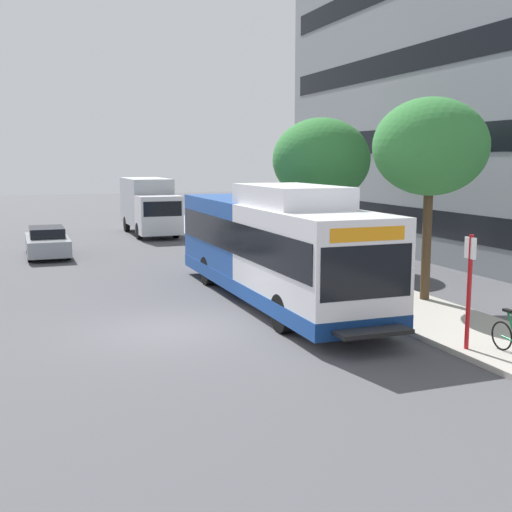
{
  "coord_description": "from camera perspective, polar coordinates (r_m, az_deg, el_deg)",
  "views": [
    {
      "loc": [
        -3.64,
        -16.09,
        4.39
      ],
      "look_at": [
        2.89,
        1.41,
        1.6
      ],
      "focal_mm": 45.72,
      "sensor_mm": 36.0,
      "label": 1
    }
  ],
  "objects": [
    {
      "name": "ground_plane",
      "position": [
        24.76,
        -11.68,
        -1.9
      ],
      "size": [
        120.0,
        120.0,
        0.0
      ],
      "primitive_type": "plane",
      "color": "#4C4C51"
    },
    {
      "name": "sidewalk_curb",
      "position": [
        24.9,
        5.18,
        -1.53
      ],
      "size": [
        3.0,
        56.0,
        0.14
      ],
      "primitive_type": "cube",
      "color": "#A8A399",
      "rests_on": "ground"
    },
    {
      "name": "transit_bus",
      "position": [
        20.04,
        1.46,
        0.79
      ],
      "size": [
        2.58,
        12.25,
        3.65
      ],
      "color": "white",
      "rests_on": "ground"
    },
    {
      "name": "bus_stop_sign_pole",
      "position": [
        15.28,
        18.15,
        -2.27
      ],
      "size": [
        0.1,
        0.36,
        2.6
      ],
      "color": "red",
      "rests_on": "sidewalk_curb"
    },
    {
      "name": "street_tree_near_stop",
      "position": [
        20.21,
        15.0,
        9.16
      ],
      "size": [
        3.41,
        3.41,
        6.06
      ],
      "color": "#4C3823",
      "rests_on": "sidewalk_curb"
    },
    {
      "name": "street_tree_mid_block",
      "position": [
        26.81,
        5.73,
        8.36
      ],
      "size": [
        3.96,
        3.96,
        5.9
      ],
      "color": "#4C3823",
      "rests_on": "sidewalk_curb"
    },
    {
      "name": "parked_car_far_lane",
      "position": [
        30.99,
        -17.8,
        1.18
      ],
      "size": [
        1.8,
        4.5,
        1.33
      ],
      "color": "#93999E",
      "rests_on": "ground"
    },
    {
      "name": "box_truck_background",
      "position": [
        38.64,
        -9.33,
        4.46
      ],
      "size": [
        2.32,
        7.01,
        3.25
      ],
      "color": "silver",
      "rests_on": "ground"
    },
    {
      "name": "lattice_comm_tower",
      "position": [
        49.56,
        6.23,
        15.59
      ],
      "size": [
        1.1,
        1.1,
        31.5
      ],
      "color": "#B7B7BC",
      "rests_on": "ground"
    }
  ]
}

